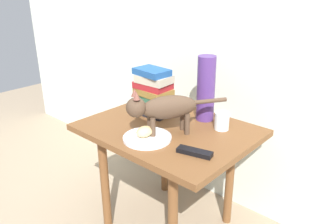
% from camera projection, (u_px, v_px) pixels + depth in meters
% --- Properties ---
extents(ground_plane, '(6.00, 6.00, 0.00)m').
position_uv_depth(ground_plane, '(168.00, 223.00, 1.86)').
color(ground_plane, gray).
extents(back_panel, '(4.00, 0.04, 2.20)m').
position_uv_depth(back_panel, '(222.00, 12.00, 1.75)').
color(back_panel, silver).
rests_on(back_panel, ground).
extents(side_table, '(0.81, 0.62, 0.58)m').
position_uv_depth(side_table, '(168.00, 142.00, 1.67)').
color(side_table, brown).
rests_on(side_table, ground).
extents(plate, '(0.22, 0.22, 0.01)m').
position_uv_depth(plate, '(147.00, 138.00, 1.52)').
color(plate, white).
rests_on(plate, side_table).
extents(bread_roll, '(0.07, 0.09, 0.05)m').
position_uv_depth(bread_roll, '(144.00, 132.00, 1.50)').
color(bread_roll, '#E0BC7A').
rests_on(bread_roll, plate).
extents(cat, '(0.29, 0.42, 0.23)m').
position_uv_depth(cat, '(163.00, 108.00, 1.52)').
color(cat, '#4C3828').
rests_on(cat, side_table).
extents(book_stack, '(0.20, 0.15, 0.25)m').
position_uv_depth(book_stack, '(153.00, 92.00, 1.76)').
color(book_stack, black).
rests_on(book_stack, side_table).
extents(green_vase, '(0.09, 0.09, 0.33)m').
position_uv_depth(green_vase, '(206.00, 89.00, 1.68)').
color(green_vase, '#4C2D72').
rests_on(green_vase, side_table).
extents(candle_jar, '(0.07, 0.07, 0.08)m').
position_uv_depth(candle_jar, '(222.00, 122.00, 1.61)').
color(candle_jar, silver).
rests_on(candle_jar, side_table).
extents(tv_remote, '(0.16, 0.08, 0.02)m').
position_uv_depth(tv_remote, '(195.00, 152.00, 1.39)').
color(tv_remote, black).
rests_on(tv_remote, side_table).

